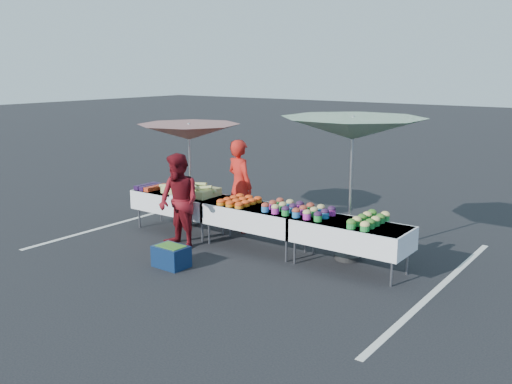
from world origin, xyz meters
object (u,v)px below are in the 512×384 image
Objects in this scene: table_left at (180,201)px; umbrella_right at (353,130)px; storage_bin at (171,256)px; table_center at (256,216)px; umbrella_left at (189,133)px; table_right at (350,233)px; customer at (179,201)px; vendor at (240,186)px.

umbrella_right reaches higher than table_left.
table_left is 2.06m from storage_bin.
umbrella_left reaches higher than table_center.
storage_bin is at bearing -146.14° from table_right.
table_center is at bearing -12.81° from umbrella_left.
customer is (-2.89, -0.75, 0.24)m from table_right.
vendor is at bearing 92.08° from customer.
customer is at bearing -145.47° from table_center.
table_right is 0.84× the size of umbrella_left.
customer reaches higher than table_right.
table_left is 1.80m from table_center.
table_center and table_right have the same top height.
table_right is 0.62× the size of umbrella_right.
vendor is 2.78m from umbrella_right.
vendor is (-0.90, 0.71, 0.30)m from table_center.
table_center is at bearing 0.00° from table_left.
table_center is (1.80, 0.00, 0.00)m from table_left.
table_left is 3.44× the size of storage_bin.
customer is at bearing -46.90° from table_left.
umbrella_right is 5.58× the size of storage_bin.
table_left and table_right have the same top height.
umbrella_right is (3.37, 0.42, 1.55)m from table_left.
customer is at bearing -156.25° from umbrella_right.
umbrella_right is at bearing 14.95° from table_center.
umbrella_left reaches higher than customer.
table_right is at bearing 35.39° from storage_bin.
umbrella_left is (-1.03, -0.27, 0.97)m from vendor.
umbrella_right is (-0.23, 0.42, 1.55)m from table_right.
customer is at bearing -165.41° from table_right.
storage_bin is (0.38, -2.26, -0.70)m from vendor.
table_right is (1.80, 0.00, 0.00)m from table_center.
customer is at bearing 100.59° from vendor.
umbrella_left is 2.96m from storage_bin.
table_right is at bearing 0.00° from table_left.
umbrella_right is at bearing 118.83° from table_right.
umbrella_left is at bearing 173.29° from table_right.
table_center is at bearing 180.00° from table_right.
table_right is at bearing -6.71° from umbrella_left.
vendor is 2.40m from storage_bin.
customer is (0.71, -0.75, 0.24)m from table_left.
table_left is 1.06× the size of vendor.
vendor reaches higher than storage_bin.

